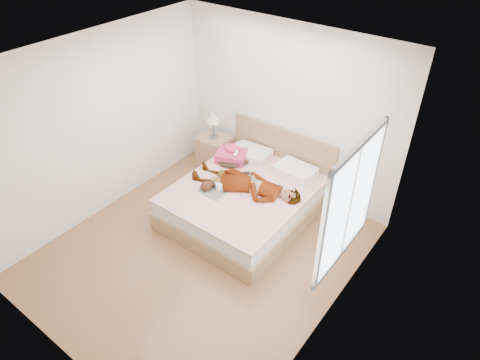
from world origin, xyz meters
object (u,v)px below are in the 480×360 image
at_px(phone, 236,153).
at_px(nightstand, 214,150).
at_px(bed, 248,198).
at_px(magazine, 213,191).
at_px(plush_toy, 208,186).
at_px(coffee_mug, 219,188).
at_px(towel, 232,154).
at_px(woman, 247,181).

bearing_deg(phone, nightstand, 144.44).
distance_m(bed, magazine, 0.58).
height_order(bed, plush_toy, bed).
bearing_deg(plush_toy, coffee_mug, 26.60).
height_order(bed, coffee_mug, bed).
bearing_deg(towel, nightstand, 156.15).
bearing_deg(phone, magazine, -89.95).
relative_size(plush_toy, nightstand, 0.25).
relative_size(bed, plush_toy, 7.78).
distance_m(towel, coffee_mug, 0.83).
xyz_separation_m(phone, plush_toy, (0.09, -0.78, -0.12)).
xyz_separation_m(phone, bed, (0.47, -0.34, -0.43)).
xyz_separation_m(woman, nightstand, (-1.19, 0.69, -0.27)).
xyz_separation_m(woman, bed, (-0.03, 0.06, -0.34)).
height_order(woman, nightstand, nightstand).
relative_size(phone, magazine, 0.24).
height_order(plush_toy, nightstand, nightstand).
bearing_deg(phone, towel, 148.64).
distance_m(phone, coffee_mug, 0.75).
bearing_deg(woman, coffee_mug, -53.92).
bearing_deg(nightstand, phone, -22.94).
height_order(woman, plush_toy, woman).
distance_m(towel, nightstand, 0.67).
bearing_deg(towel, bed, -32.73).
bearing_deg(towel, plush_toy, -75.40).
bearing_deg(nightstand, magazine, -50.86).
xyz_separation_m(phone, towel, (-0.13, 0.04, -0.09)).
bearing_deg(bed, woman, -61.98).
bearing_deg(woman, magazine, -53.88).
height_order(phone, magazine, phone).
relative_size(woman, nightstand, 1.52).
relative_size(woman, towel, 2.90).
bearing_deg(plush_toy, bed, 48.88).
relative_size(woman, magazine, 3.87).
relative_size(coffee_mug, nightstand, 0.14).
height_order(woman, towel, towel).
relative_size(phone, bed, 0.05).
relative_size(towel, plush_toy, 2.07).
bearing_deg(phone, woman, -51.27).
bearing_deg(towel, woman, -35.26).
distance_m(magazine, nightstand, 1.38).
bearing_deg(bed, coffee_mug, -122.61).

